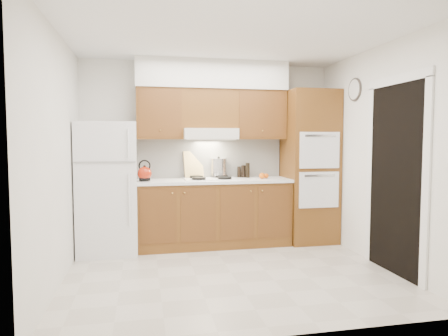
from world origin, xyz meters
name	(u,v)px	position (x,y,z in m)	size (l,w,h in m)	color
floor	(231,273)	(0.00, 0.00, 0.00)	(3.60, 3.60, 0.00)	beige
ceiling	(231,37)	(0.00, 0.00, 2.60)	(3.60, 3.60, 0.00)	white
wall_back	(209,153)	(0.00, 1.50, 1.30)	(3.60, 0.02, 2.60)	white
wall_left	(57,159)	(-1.80, 0.00, 1.30)	(0.02, 3.00, 2.60)	white
wall_right	(378,156)	(1.80, 0.00, 1.30)	(0.02, 3.00, 2.60)	white
fridge	(108,188)	(-1.41, 1.14, 0.86)	(0.75, 0.72, 1.72)	white
base_cabinets	(214,214)	(0.02, 1.20, 0.45)	(2.11, 0.60, 0.90)	brown
countertop	(214,181)	(0.03, 1.19, 0.92)	(2.13, 0.62, 0.04)	white
backsplash	(211,158)	(0.02, 1.49, 1.22)	(2.11, 0.03, 0.56)	white
oven_cabinet	(309,167)	(1.44, 1.18, 1.10)	(0.70, 0.65, 2.20)	brown
upper_cab_left	(160,114)	(-0.71, 1.33, 1.85)	(0.63, 0.33, 0.70)	brown
upper_cab_right	(259,115)	(0.72, 1.33, 1.85)	(0.73, 0.33, 0.70)	brown
range_hood	(210,134)	(-0.02, 1.27, 1.57)	(0.75, 0.45, 0.15)	silver
upper_cab_over_hood	(209,109)	(-0.02, 1.33, 1.92)	(0.75, 0.33, 0.55)	brown
soffit	(212,75)	(0.03, 1.32, 2.40)	(2.13, 0.36, 0.40)	silver
cooktop	(210,179)	(-0.02, 1.21, 0.95)	(0.74, 0.50, 0.01)	white
doorway	(395,180)	(1.79, -0.35, 1.05)	(0.02, 0.90, 2.10)	black
wall_clock	(355,90)	(1.79, 0.55, 2.15)	(0.30, 0.30, 0.02)	#3F3833
kettle	(145,174)	(-0.93, 1.11, 1.04)	(0.19, 0.19, 0.19)	#9C1F0B
cutting_board	(194,164)	(-0.23, 1.45, 1.14)	(0.29, 0.02, 0.38)	tan
stock_pot	(219,167)	(0.13, 1.40, 1.09)	(0.23, 0.23, 0.24)	silver
condiment_a	(248,170)	(0.55, 1.35, 1.05)	(0.06, 0.06, 0.22)	black
condiment_b	(239,172)	(0.44, 1.42, 1.02)	(0.05, 0.05, 0.16)	black
condiment_c	(243,171)	(0.50, 1.40, 1.03)	(0.06, 0.06, 0.18)	black
orange_near	(266,176)	(0.78, 1.19, 0.98)	(0.07, 0.07, 0.07)	#E45A0C
orange_far	(262,176)	(0.70, 1.13, 0.98)	(0.09, 0.09, 0.09)	#E2590B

